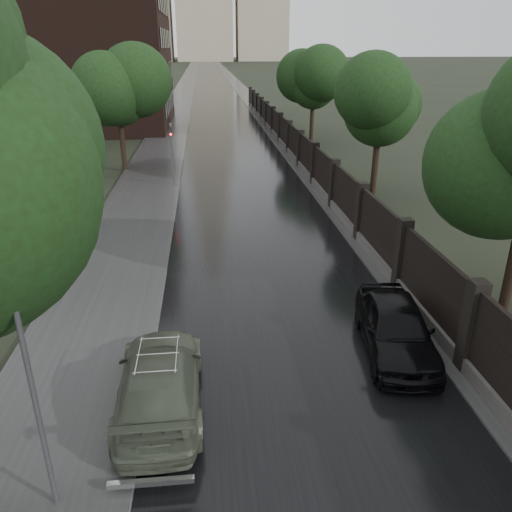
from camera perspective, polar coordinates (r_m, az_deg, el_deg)
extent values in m
cube|color=black|center=(196.04, -5.48, 20.43)|extent=(8.00, 420.00, 0.02)
cube|color=#2D2D2D|center=(196.06, -7.35, 20.38)|extent=(4.00, 420.00, 0.16)
cube|color=#2D2D2D|center=(196.18, -3.77, 20.49)|extent=(3.00, 420.00, 0.08)
cube|color=#383533|center=(39.30, 4.49, 11.10)|extent=(0.40, 75.00, 0.50)
cube|color=black|center=(39.06, 4.54, 12.90)|extent=(0.15, 75.00, 2.00)
cube|color=black|center=(76.48, -0.65, 17.75)|extent=(0.45, 0.45, 2.70)
cylinder|color=black|center=(36.70, -15.16, 13.81)|extent=(0.36, 0.36, 5.85)
sphere|color=black|center=(36.43, -15.55, 17.43)|extent=(4.25, 4.25, 4.25)
cylinder|color=black|center=(30.03, 13.60, 11.75)|extent=(0.36, 0.36, 5.53)
sphere|color=black|center=(29.70, 14.01, 15.93)|extent=(4.08, 4.08, 4.08)
cylinder|color=black|center=(47.21, 6.45, 16.11)|extent=(0.36, 0.36, 5.53)
sphere|color=black|center=(47.00, 6.57, 18.78)|extent=(4.08, 4.08, 4.08)
cylinder|color=#59595E|center=(9.85, -23.87, -15.21)|extent=(0.10, 0.10, 5.00)
cube|color=#59595E|center=(8.61, -26.55, -1.57)|extent=(0.25, 0.12, 0.12)
cylinder|color=#59595E|center=(31.65, -9.48, 10.29)|extent=(0.12, 0.12, 3.00)
imported|color=#59595E|center=(31.28, -9.72, 13.86)|extent=(0.16, 0.20, 1.00)
sphere|color=#FF0C0C|center=(31.16, -9.72, 13.55)|extent=(0.14, 0.14, 0.14)
cube|color=black|center=(59.97, -22.91, 22.98)|extent=(24.00, 18.00, 20.00)
cube|color=tan|center=(307.60, -12.54, 25.02)|extent=(28.00, 22.00, 44.00)
cube|color=tan|center=(308.07, 0.65, 25.50)|extent=(28.00, 22.00, 44.00)
cube|color=tan|center=(306.63, -6.02, 26.90)|extent=(30.00, 30.00, 60.00)
imported|color=#4F5745|center=(12.74, -10.92, -13.83)|extent=(2.15, 5.06, 1.46)
imported|color=black|center=(15.05, 15.67, -7.81)|extent=(2.44, 4.83, 1.58)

